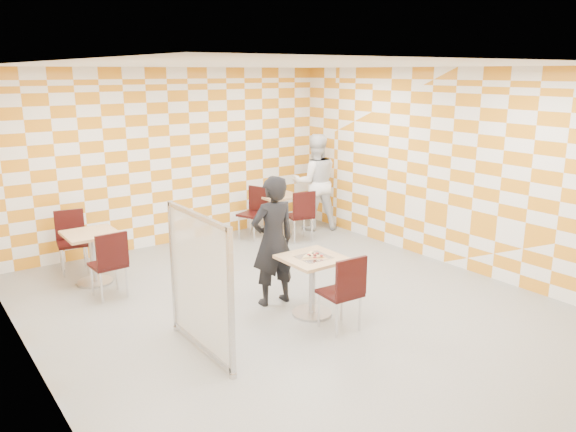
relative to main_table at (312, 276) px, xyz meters
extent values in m
plane|color=gray|center=(-0.09, 0.33, -0.51)|extent=(7.00, 7.00, 0.00)
plane|color=white|center=(-0.09, 0.33, 2.49)|extent=(7.00, 7.00, 0.00)
plane|color=white|center=(-0.09, 3.83, 0.99)|extent=(6.00, 0.00, 6.00)
plane|color=white|center=(-3.09, 0.33, 0.99)|extent=(0.00, 7.00, 7.00)
plane|color=white|center=(2.91, 0.33, 0.99)|extent=(0.00, 7.00, 7.00)
cube|color=tan|center=(0.00, 0.00, 0.22)|extent=(0.70, 0.70, 0.04)
cylinder|color=#A5A5AA|center=(0.00, 0.00, -0.14)|extent=(0.08, 0.08, 0.70)
cylinder|color=#A5A5AA|center=(0.00, 0.00, -0.49)|extent=(0.50, 0.50, 0.03)
cube|color=tan|center=(1.68, 3.17, 0.22)|extent=(0.70, 0.70, 0.04)
cylinder|color=#A5A5AA|center=(1.68, 3.17, -0.14)|extent=(0.08, 0.08, 0.70)
cylinder|color=#A5A5AA|center=(1.68, 3.17, -0.49)|extent=(0.50, 0.50, 0.03)
cube|color=tan|center=(-1.87, 2.66, 0.22)|extent=(0.70, 0.70, 0.04)
cylinder|color=#A5A5AA|center=(-1.87, 2.66, -0.14)|extent=(0.08, 0.08, 0.70)
cylinder|color=#A5A5AA|center=(-1.87, 2.66, -0.49)|extent=(0.50, 0.50, 0.03)
cube|color=black|center=(0.01, -0.51, -0.06)|extent=(0.44, 0.44, 0.04)
cube|color=black|center=(-0.01, -0.71, 0.19)|extent=(0.42, 0.06, 0.45)
cylinder|color=silver|center=(0.18, -0.35, -0.29)|extent=(0.03, 0.03, 0.43)
cylinder|color=silver|center=(-0.15, -0.33, -0.29)|extent=(0.03, 0.03, 0.43)
cylinder|color=silver|center=(0.17, -0.69, -0.29)|extent=(0.03, 0.03, 0.43)
cylinder|color=silver|center=(-0.17, -0.67, -0.29)|extent=(0.03, 0.03, 0.43)
cube|color=black|center=(1.75, 2.61, -0.06)|extent=(0.50, 0.50, 0.04)
cube|color=black|center=(1.71, 2.42, 0.19)|extent=(0.42, 0.13, 0.45)
cylinder|color=silver|center=(1.96, 2.74, -0.29)|extent=(0.03, 0.03, 0.43)
cylinder|color=silver|center=(1.63, 2.82, -0.29)|extent=(0.03, 0.03, 0.43)
cylinder|color=silver|center=(1.88, 2.41, -0.29)|extent=(0.03, 0.03, 0.43)
cylinder|color=silver|center=(1.55, 2.48, -0.29)|extent=(0.03, 0.03, 0.43)
cube|color=black|center=(1.13, 3.19, -0.06)|extent=(0.54, 0.54, 0.04)
cube|color=black|center=(1.32, 3.27, 0.19)|extent=(0.19, 0.41, 0.45)
cylinder|color=silver|center=(0.91, 3.29, -0.29)|extent=(0.03, 0.03, 0.43)
cylinder|color=silver|center=(1.03, 2.98, -0.29)|extent=(0.03, 0.03, 0.43)
cylinder|color=silver|center=(1.23, 3.41, -0.29)|extent=(0.03, 0.03, 0.43)
cylinder|color=silver|center=(1.35, 3.10, -0.29)|extent=(0.03, 0.03, 0.43)
cube|color=black|center=(-1.85, 2.02, -0.06)|extent=(0.44, 0.44, 0.04)
cube|color=black|center=(-1.84, 1.82, 0.19)|extent=(0.42, 0.06, 0.45)
cylinder|color=silver|center=(-1.69, 2.20, -0.29)|extent=(0.03, 0.03, 0.43)
cylinder|color=silver|center=(-2.03, 2.19, -0.29)|extent=(0.03, 0.03, 0.43)
cylinder|color=silver|center=(-1.67, 1.86, -0.29)|extent=(0.03, 0.03, 0.43)
cylinder|color=silver|center=(-2.01, 1.85, -0.29)|extent=(0.03, 0.03, 0.43)
cube|color=black|center=(-1.97, 3.27, -0.06)|extent=(0.48, 0.48, 0.04)
cube|color=black|center=(-1.94, 3.46, 0.19)|extent=(0.42, 0.11, 0.45)
cylinder|color=silver|center=(-2.16, 3.12, -0.29)|extent=(0.03, 0.03, 0.43)
cylinder|color=silver|center=(-1.83, 3.07, -0.29)|extent=(0.03, 0.03, 0.43)
cylinder|color=silver|center=(-2.11, 3.46, -0.29)|extent=(0.03, 0.03, 0.43)
cylinder|color=silver|center=(-1.77, 3.41, -0.29)|extent=(0.03, 0.03, 0.43)
cube|color=white|center=(-1.56, -0.08, 0.29)|extent=(0.02, 1.30, 1.40)
cube|color=#B2B2B7|center=(-1.56, -0.08, 1.01)|extent=(0.05, 1.30, 0.05)
cube|color=#B2B2B7|center=(-1.56, -0.08, -0.43)|extent=(0.05, 1.30, 0.05)
cube|color=#B2B2B7|center=(-1.56, -0.73, 0.29)|extent=(0.05, 0.05, 1.50)
cylinder|color=#B2B2B7|center=(-1.56, -0.73, -0.48)|extent=(0.08, 0.08, 0.05)
cube|color=#B2B2B7|center=(-1.56, 0.57, 0.29)|extent=(0.05, 0.05, 1.50)
cylinder|color=#B2B2B7|center=(-1.56, 0.57, -0.48)|extent=(0.08, 0.08, 0.05)
imported|color=black|center=(-0.19, 0.58, 0.33)|extent=(0.64, 0.44, 1.68)
imported|color=white|center=(2.46, 3.07, 0.40)|extent=(1.09, 0.99, 1.82)
cube|color=silver|center=(0.00, -0.02, 0.24)|extent=(0.38, 0.34, 0.01)
cone|color=tan|center=(0.00, -0.02, 0.26)|extent=(0.40, 0.40, 0.02)
cone|color=#F2D88C|center=(0.00, 0.00, 0.27)|extent=(0.33, 0.33, 0.01)
cylinder|color=maroon|center=(-0.06, -0.12, 0.28)|extent=(0.04, 0.04, 0.01)
cylinder|color=maroon|center=(0.05, -0.11, 0.28)|extent=(0.04, 0.04, 0.01)
cylinder|color=maroon|center=(0.00, -0.04, 0.28)|extent=(0.04, 0.04, 0.01)
cylinder|color=maroon|center=(-0.05, 0.01, 0.28)|extent=(0.04, 0.04, 0.01)
cylinder|color=maroon|center=(0.06, -0.01, 0.28)|extent=(0.04, 0.04, 0.01)
torus|color=black|center=(0.05, -0.05, 0.28)|extent=(0.03, 0.03, 0.01)
torus|color=black|center=(-0.02, -0.08, 0.28)|extent=(0.03, 0.03, 0.01)
torus|color=black|center=(0.02, 0.02, 0.28)|extent=(0.03, 0.03, 0.01)
torus|color=black|center=(-0.07, -0.04, 0.28)|extent=(0.03, 0.03, 0.01)
cylinder|color=white|center=(1.51, 3.31, 0.32)|extent=(0.06, 0.06, 0.16)
cylinder|color=red|center=(1.51, 3.31, 0.42)|extent=(0.04, 0.04, 0.04)
cylinder|color=black|center=(1.83, 3.26, 0.34)|extent=(0.07, 0.07, 0.20)
cylinder|color=red|center=(1.83, 3.26, 0.46)|extent=(0.03, 0.03, 0.03)
camera|label=1|loc=(-4.01, -5.08, 2.42)|focal=35.00mm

